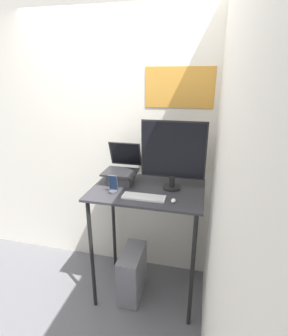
% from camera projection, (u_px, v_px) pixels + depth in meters
% --- Properties ---
extents(ground_plane, '(12.00, 12.00, 0.00)m').
position_uv_depth(ground_plane, '(139.00, 318.00, 2.23)').
color(ground_plane, slate).
extents(wall_back, '(6.00, 0.06, 2.60)m').
position_uv_depth(wall_back, '(157.00, 148.00, 2.45)').
color(wall_back, silver).
rests_on(wall_back, ground_plane).
extents(wall_side_right, '(0.05, 6.00, 2.60)m').
position_uv_depth(wall_side_right, '(220.00, 183.00, 1.67)').
color(wall_side_right, silver).
rests_on(wall_side_right, ground_plane).
extents(desk, '(0.92, 0.63, 1.06)m').
position_uv_depth(desk, '(147.00, 206.00, 2.21)').
color(desk, '#333338').
rests_on(desk, ground_plane).
extents(laptop, '(0.29, 0.31, 0.33)m').
position_uv_depth(laptop, '(121.00, 173.00, 2.27)').
color(laptop, '#4C4C51').
rests_on(laptop, desk).
extents(monitor, '(0.52, 0.15, 0.56)m').
position_uv_depth(monitor, '(173.00, 154.00, 2.07)').
color(monitor, black).
rests_on(monitor, desk).
extents(keyboard, '(0.33, 0.11, 0.02)m').
position_uv_depth(keyboard, '(144.00, 197.00, 2.00)').
color(keyboard, white).
rests_on(keyboard, desk).
extents(mouse, '(0.04, 0.06, 0.03)m').
position_uv_depth(mouse, '(173.00, 201.00, 1.93)').
color(mouse, white).
rests_on(mouse, desk).
extents(cell_phone, '(0.07, 0.06, 0.15)m').
position_uv_depth(cell_phone, '(113.00, 187.00, 2.07)').
color(cell_phone, '#4C4C51').
rests_on(cell_phone, desk).
extents(computer_tower, '(0.18, 0.40, 0.46)m').
position_uv_depth(computer_tower, '(132.00, 273.00, 2.41)').
color(computer_tower, gray).
rests_on(computer_tower, ground_plane).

